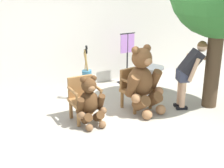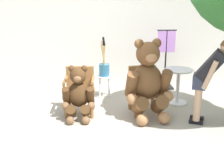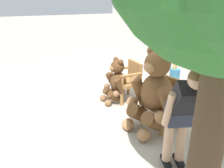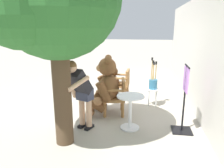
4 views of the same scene
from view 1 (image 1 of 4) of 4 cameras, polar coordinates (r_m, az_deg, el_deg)
ground_plane at (r=6.33m, az=1.63°, el=-6.63°), size 60.00×60.00×0.00m
back_wall at (r=7.96m, az=-7.25°, el=9.27°), size 10.00×0.16×2.80m
wooden_chair_left at (r=6.24m, az=-5.18°, el=-2.47°), size 0.58×0.54×0.86m
wooden_chair_right at (r=6.78m, az=4.17°, el=-0.62°), size 0.63×0.60×0.86m
teddy_bear_large at (r=6.51m, az=5.61°, el=0.70°), size 0.88×0.86×1.43m
teddy_bear_small at (r=5.98m, az=-4.06°, el=-3.23°), size 0.59×0.56×0.98m
person_visitor at (r=6.81m, az=14.02°, el=2.74°), size 0.89×0.50×1.48m
white_stool at (r=7.22m, az=-4.57°, el=-0.28°), size 0.34×0.34×0.46m
brush_bucket at (r=7.13m, az=-4.63°, el=1.88°), size 0.22×0.22×0.84m
round_side_table at (r=7.50m, az=7.31°, el=1.12°), size 0.56×0.56×0.72m
clothing_display_stand at (r=8.24m, az=2.81°, el=4.89°), size 0.44×0.40×1.36m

